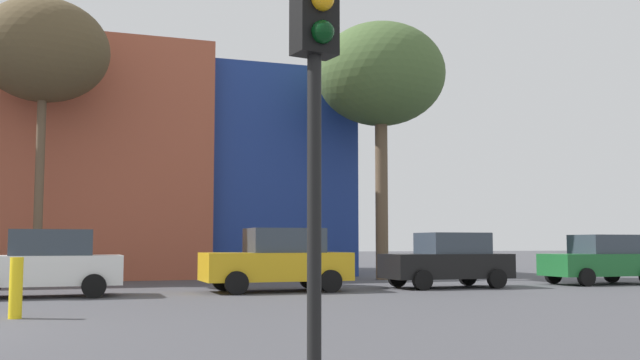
{
  "coord_description": "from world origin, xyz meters",
  "views": [
    {
      "loc": [
        2.97,
        -13.01,
        1.4
      ],
      "look_at": [
        9.53,
        5.88,
        3.15
      ],
      "focal_mm": 40.54,
      "sensor_mm": 36.0,
      "label": 1
    }
  ],
  "objects_px": {
    "bare_tree_0": "(44,52)",
    "bollard_yellow_0": "(16,288)",
    "bare_tree_1": "(381,76)",
    "parked_car_2": "(44,263)",
    "parked_car_4": "(448,260)",
    "traffic_light_near_right": "(316,70)",
    "parked_car_3": "(278,260)",
    "parked_car_5": "(601,260)"
  },
  "relations": [
    {
      "from": "parked_car_3",
      "to": "bare_tree_0",
      "type": "distance_m",
      "value": 11.03
    },
    {
      "from": "parked_car_3",
      "to": "traffic_light_near_right",
      "type": "distance_m",
      "value": 15.31
    },
    {
      "from": "traffic_light_near_right",
      "to": "bare_tree_0",
      "type": "relative_size",
      "value": 0.4
    },
    {
      "from": "parked_car_3",
      "to": "bare_tree_1",
      "type": "relative_size",
      "value": 0.42
    },
    {
      "from": "traffic_light_near_right",
      "to": "bare_tree_0",
      "type": "bearing_deg",
      "value": 177.77
    },
    {
      "from": "bare_tree_1",
      "to": "parked_car_4",
      "type": "bearing_deg",
      "value": -91.51
    },
    {
      "from": "parked_car_3",
      "to": "bare_tree_0",
      "type": "xyz_separation_m",
      "value": [
        -6.75,
        5.28,
        6.94
      ]
    },
    {
      "from": "parked_car_2",
      "to": "bollard_yellow_0",
      "type": "xyz_separation_m",
      "value": [
        -0.31,
        -5.64,
        -0.3
      ]
    },
    {
      "from": "bollard_yellow_0",
      "to": "bare_tree_0",
      "type": "bearing_deg",
      "value": 90.4
    },
    {
      "from": "bare_tree_1",
      "to": "bollard_yellow_0",
      "type": "xyz_separation_m",
      "value": [
        -12.4,
        -11.05,
        -7.43
      ]
    },
    {
      "from": "parked_car_3",
      "to": "parked_car_4",
      "type": "height_order",
      "value": "parked_car_3"
    },
    {
      "from": "parked_car_4",
      "to": "bollard_yellow_0",
      "type": "relative_size",
      "value": 3.5
    },
    {
      "from": "parked_car_4",
      "to": "parked_car_3",
      "type": "bearing_deg",
      "value": -0.0
    },
    {
      "from": "parked_car_5",
      "to": "traffic_light_near_right",
      "type": "distance_m",
      "value": 21.33
    },
    {
      "from": "parked_car_5",
      "to": "bare_tree_1",
      "type": "distance_m",
      "value": 10.67
    },
    {
      "from": "parked_car_2",
      "to": "parked_car_3",
      "type": "distance_m",
      "value": 6.37
    },
    {
      "from": "parked_car_3",
      "to": "bare_tree_0",
      "type": "height_order",
      "value": "bare_tree_0"
    },
    {
      "from": "bare_tree_0",
      "to": "bollard_yellow_0",
      "type": "height_order",
      "value": "bare_tree_0"
    },
    {
      "from": "traffic_light_near_right",
      "to": "bare_tree_1",
      "type": "bearing_deg",
      "value": 144.03
    },
    {
      "from": "traffic_light_near_right",
      "to": "bare_tree_1",
      "type": "distance_m",
      "value": 22.85
    },
    {
      "from": "parked_car_3",
      "to": "bollard_yellow_0",
      "type": "distance_m",
      "value": 8.75
    },
    {
      "from": "parked_car_2",
      "to": "parked_car_4",
      "type": "distance_m",
      "value": 11.95
    },
    {
      "from": "traffic_light_near_right",
      "to": "bollard_yellow_0",
      "type": "distance_m",
      "value": 9.76
    },
    {
      "from": "parked_car_2",
      "to": "bollard_yellow_0",
      "type": "height_order",
      "value": "parked_car_2"
    },
    {
      "from": "parked_car_4",
      "to": "parked_car_5",
      "type": "relative_size",
      "value": 1.02
    },
    {
      "from": "parked_car_4",
      "to": "bare_tree_0",
      "type": "height_order",
      "value": "bare_tree_0"
    },
    {
      "from": "parked_car_3",
      "to": "parked_car_5",
      "type": "relative_size",
      "value": 1.09
    },
    {
      "from": "parked_car_4",
      "to": "traffic_light_near_right",
      "type": "bearing_deg",
      "value": 57.33
    },
    {
      "from": "parked_car_4",
      "to": "bare_tree_0",
      "type": "xyz_separation_m",
      "value": [
        -12.33,
        5.28,
        6.99
      ]
    },
    {
      "from": "bare_tree_0",
      "to": "parked_car_5",
      "type": "bearing_deg",
      "value": -16.15
    },
    {
      "from": "parked_car_5",
      "to": "bare_tree_0",
      "type": "distance_m",
      "value": 20.25
    },
    {
      "from": "parked_car_4",
      "to": "traffic_light_near_right",
      "type": "height_order",
      "value": "traffic_light_near_right"
    },
    {
      "from": "bare_tree_0",
      "to": "parked_car_2",
      "type": "bearing_deg",
      "value": -85.84
    },
    {
      "from": "parked_car_2",
      "to": "parked_car_3",
      "type": "bearing_deg",
      "value": -180.0
    },
    {
      "from": "traffic_light_near_right",
      "to": "parked_car_2",
      "type": "bearing_deg",
      "value": 179.23
    },
    {
      "from": "parked_car_2",
      "to": "bare_tree_0",
      "type": "xyz_separation_m",
      "value": [
        -0.38,
        5.28,
        6.98
      ]
    },
    {
      "from": "parked_car_2",
      "to": "parked_car_4",
      "type": "relative_size",
      "value": 1.02
    },
    {
      "from": "parked_car_2",
      "to": "parked_car_5",
      "type": "xyz_separation_m",
      "value": [
        17.86,
        0.0,
        -0.03
      ]
    },
    {
      "from": "parked_car_2",
      "to": "bare_tree_0",
      "type": "distance_m",
      "value": 8.76
    },
    {
      "from": "parked_car_4",
      "to": "bollard_yellow_0",
      "type": "height_order",
      "value": "parked_car_4"
    },
    {
      "from": "traffic_light_near_right",
      "to": "bare_tree_0",
      "type": "distance_m",
      "value": 20.8
    },
    {
      "from": "parked_car_5",
      "to": "bollard_yellow_0",
      "type": "bearing_deg",
      "value": 17.24
    }
  ]
}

